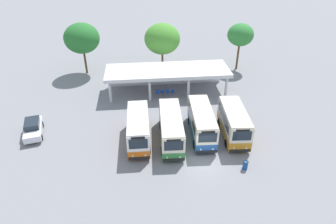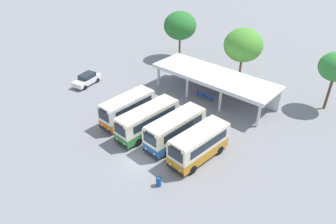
{
  "view_description": "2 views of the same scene",
  "coord_description": "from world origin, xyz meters",
  "px_view_note": "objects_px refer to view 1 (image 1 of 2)",
  "views": [
    {
      "loc": [
        -5.69,
        -21.18,
        19.07
      ],
      "look_at": [
        -2.9,
        6.05,
        2.37
      ],
      "focal_mm": 31.15,
      "sensor_mm": 36.0,
      "label": 1
    },
    {
      "loc": [
        17.69,
        -15.68,
        20.24
      ],
      "look_at": [
        -1.81,
        6.31,
        2.04
      ],
      "focal_mm": 33.07,
      "sensor_mm": 36.0,
      "label": 2
    }
  ],
  "objects_px": {
    "city_bus_middle_cream": "(202,122)",
    "waiting_chair_fourth_seat": "(173,92)",
    "parked_car_flank": "(33,128)",
    "waiting_chair_second_from_end": "(162,92)",
    "waiting_chair_middle_seat": "(168,92)",
    "city_bus_second_in_row": "(171,127)",
    "city_bus_fourth_amber": "(234,122)",
    "litter_bin_apron": "(245,165)",
    "city_bus_nearest_orange": "(138,128)",
    "waiting_chair_end_by_column": "(158,93)"
  },
  "relations": [
    {
      "from": "city_bus_middle_cream",
      "to": "waiting_chair_fourth_seat",
      "type": "height_order",
      "value": "city_bus_middle_cream"
    },
    {
      "from": "parked_car_flank",
      "to": "waiting_chair_second_from_end",
      "type": "height_order",
      "value": "parked_car_flank"
    },
    {
      "from": "parked_car_flank",
      "to": "waiting_chair_middle_seat",
      "type": "distance_m",
      "value": 17.51
    },
    {
      "from": "city_bus_second_in_row",
      "to": "city_bus_middle_cream",
      "type": "bearing_deg",
      "value": 10.55
    },
    {
      "from": "city_bus_fourth_amber",
      "to": "waiting_chair_second_from_end",
      "type": "xyz_separation_m",
      "value": [
        -6.88,
        10.18,
        -1.26
      ]
    },
    {
      "from": "city_bus_middle_cream",
      "to": "waiting_chair_second_from_end",
      "type": "height_order",
      "value": "city_bus_middle_cream"
    },
    {
      "from": "waiting_chair_second_from_end",
      "to": "litter_bin_apron",
      "type": "xyz_separation_m",
      "value": [
        6.52,
        -15.59,
        -0.07
      ]
    },
    {
      "from": "city_bus_nearest_orange",
      "to": "city_bus_middle_cream",
      "type": "distance_m",
      "value": 6.88
    },
    {
      "from": "city_bus_second_in_row",
      "to": "waiting_chair_middle_seat",
      "type": "height_order",
      "value": "city_bus_second_in_row"
    },
    {
      "from": "city_bus_nearest_orange",
      "to": "waiting_chair_second_from_end",
      "type": "relative_size",
      "value": 8.12
    },
    {
      "from": "city_bus_second_in_row",
      "to": "city_bus_middle_cream",
      "type": "distance_m",
      "value": 3.49
    },
    {
      "from": "waiting_chair_end_by_column",
      "to": "waiting_chair_middle_seat",
      "type": "height_order",
      "value": "same"
    },
    {
      "from": "city_bus_nearest_orange",
      "to": "waiting_chair_second_from_end",
      "type": "height_order",
      "value": "city_bus_nearest_orange"
    },
    {
      "from": "city_bus_second_in_row",
      "to": "waiting_chair_second_from_end",
      "type": "relative_size",
      "value": 9.17
    },
    {
      "from": "city_bus_middle_cream",
      "to": "litter_bin_apron",
      "type": "relative_size",
      "value": 8.28
    },
    {
      "from": "waiting_chair_second_from_end",
      "to": "waiting_chair_fourth_seat",
      "type": "bearing_deg",
      "value": -0.99
    },
    {
      "from": "waiting_chair_end_by_column",
      "to": "city_bus_middle_cream",
      "type": "bearing_deg",
      "value": -66.75
    },
    {
      "from": "waiting_chair_middle_seat",
      "to": "litter_bin_apron",
      "type": "bearing_deg",
      "value": -69.53
    },
    {
      "from": "waiting_chair_middle_seat",
      "to": "waiting_chair_fourth_seat",
      "type": "distance_m",
      "value": 0.7
    },
    {
      "from": "city_bus_fourth_amber",
      "to": "litter_bin_apron",
      "type": "height_order",
      "value": "city_bus_fourth_amber"
    },
    {
      "from": "waiting_chair_middle_seat",
      "to": "parked_car_flank",
      "type": "bearing_deg",
      "value": -153.97
    },
    {
      "from": "city_bus_second_in_row",
      "to": "waiting_chair_fourth_seat",
      "type": "distance_m",
      "value": 10.5
    },
    {
      "from": "waiting_chair_end_by_column",
      "to": "waiting_chair_middle_seat",
      "type": "bearing_deg",
      "value": 4.06
    },
    {
      "from": "parked_car_flank",
      "to": "waiting_chair_fourth_seat",
      "type": "xyz_separation_m",
      "value": [
        16.43,
        7.65,
        -0.31
      ]
    },
    {
      "from": "parked_car_flank",
      "to": "waiting_chair_fourth_seat",
      "type": "height_order",
      "value": "parked_car_flank"
    },
    {
      "from": "city_bus_second_in_row",
      "to": "city_bus_middle_cream",
      "type": "relative_size",
      "value": 1.06
    },
    {
      "from": "waiting_chair_second_from_end",
      "to": "waiting_chair_middle_seat",
      "type": "bearing_deg",
      "value": 0.79
    },
    {
      "from": "city_bus_nearest_orange",
      "to": "waiting_chair_fourth_seat",
      "type": "bearing_deg",
      "value": 64.7
    },
    {
      "from": "litter_bin_apron",
      "to": "waiting_chair_second_from_end",
      "type": "bearing_deg",
      "value": 112.7
    },
    {
      "from": "city_bus_fourth_amber",
      "to": "waiting_chair_fourth_seat",
      "type": "xyz_separation_m",
      "value": [
        -5.49,
        10.15,
        -1.26
      ]
    },
    {
      "from": "parked_car_flank",
      "to": "litter_bin_apron",
      "type": "xyz_separation_m",
      "value": [
        21.56,
        -7.91,
        -0.37
      ]
    },
    {
      "from": "city_bus_second_in_row",
      "to": "parked_car_flank",
      "type": "xyz_separation_m",
      "value": [
        -15.05,
        2.69,
        -0.89
      ]
    },
    {
      "from": "city_bus_nearest_orange",
      "to": "waiting_chair_fourth_seat",
      "type": "height_order",
      "value": "city_bus_nearest_orange"
    },
    {
      "from": "city_bus_nearest_orange",
      "to": "city_bus_second_in_row",
      "type": "relative_size",
      "value": 0.89
    },
    {
      "from": "waiting_chair_middle_seat",
      "to": "waiting_chair_fourth_seat",
      "type": "height_order",
      "value": "same"
    },
    {
      "from": "city_bus_nearest_orange",
      "to": "waiting_chair_middle_seat",
      "type": "distance_m",
      "value": 11.08
    },
    {
      "from": "city_bus_second_in_row",
      "to": "waiting_chair_end_by_column",
      "type": "relative_size",
      "value": 9.17
    },
    {
      "from": "city_bus_middle_cream",
      "to": "city_bus_fourth_amber",
      "type": "xyz_separation_m",
      "value": [
        3.43,
        -0.45,
        0.03
      ]
    },
    {
      "from": "waiting_chair_middle_seat",
      "to": "waiting_chair_second_from_end",
      "type": "bearing_deg",
      "value": -179.21
    },
    {
      "from": "city_bus_nearest_orange",
      "to": "waiting_chair_end_by_column",
      "type": "height_order",
      "value": "city_bus_nearest_orange"
    },
    {
      "from": "waiting_chair_second_from_end",
      "to": "parked_car_flank",
      "type": "bearing_deg",
      "value": -152.97
    },
    {
      "from": "waiting_chair_end_by_column",
      "to": "waiting_chair_fourth_seat",
      "type": "distance_m",
      "value": 2.09
    },
    {
      "from": "city_bus_second_in_row",
      "to": "waiting_chair_middle_seat",
      "type": "relative_size",
      "value": 9.17
    },
    {
      "from": "waiting_chair_second_from_end",
      "to": "waiting_chair_fourth_seat",
      "type": "relative_size",
      "value": 1.0
    },
    {
      "from": "city_bus_nearest_orange",
      "to": "waiting_chair_fourth_seat",
      "type": "distance_m",
      "value": 11.33
    },
    {
      "from": "city_bus_fourth_amber",
      "to": "waiting_chair_middle_seat",
      "type": "xyz_separation_m",
      "value": [
        -6.18,
        10.19,
        -1.26
      ]
    },
    {
      "from": "waiting_chair_fourth_seat",
      "to": "waiting_chair_middle_seat",
      "type": "bearing_deg",
      "value": 177.23
    },
    {
      "from": "city_bus_nearest_orange",
      "to": "waiting_chair_end_by_column",
      "type": "bearing_deg",
      "value": 74.93
    },
    {
      "from": "parked_car_flank",
      "to": "city_bus_fourth_amber",
      "type": "bearing_deg",
      "value": -6.52
    },
    {
      "from": "city_bus_nearest_orange",
      "to": "litter_bin_apron",
      "type": "distance_m",
      "value": 11.38
    }
  ]
}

